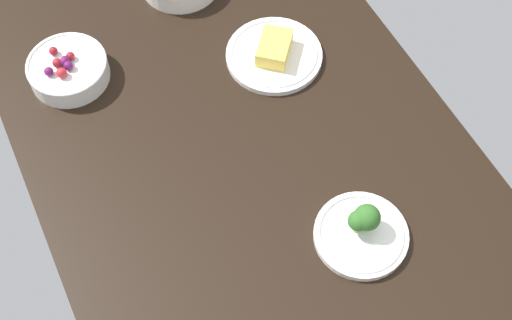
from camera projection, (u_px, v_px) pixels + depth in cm
name	position (u px, v px, depth cm)	size (l,w,h in cm)	color
dining_table	(256.00, 171.00, 134.97)	(133.17, 81.51, 4.00)	black
plate_broccoli	(362.00, 231.00, 124.08)	(17.06, 17.06, 7.76)	white
plate_cheese	(274.00, 53.00, 145.59)	(20.24, 20.24, 4.89)	white
bowl_berries	(68.00, 69.00, 141.83)	(16.41, 16.41, 6.42)	white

